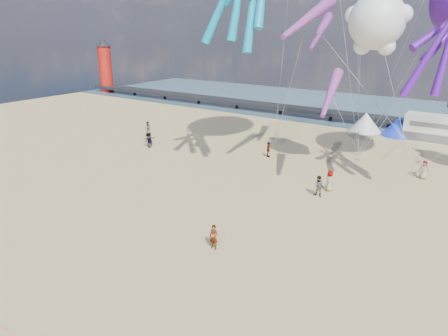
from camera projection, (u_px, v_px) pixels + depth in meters
ground at (161, 307)px, 18.91m from camera, size 120.00×120.00×0.00m
water at (406, 113)px, 61.68m from camera, size 120.00×120.00×0.00m
pier at (217, 100)px, 67.75m from camera, size 60.00×3.00×0.50m
lighthouse at (106, 69)px, 81.53m from camera, size 2.60×2.60×9.00m
motorhome_0 at (436, 128)px, 46.32m from camera, size 6.60×2.50×3.00m
tent_white at (365, 122)px, 50.69m from camera, size 4.00×4.00×2.40m
tent_blue at (399, 126)px, 48.56m from camera, size 4.00×4.00×2.40m
standing_person at (214, 237)px, 23.64m from camera, size 0.59×0.41×1.54m
beachgoer_0 at (330, 181)px, 32.10m from camera, size 0.52×0.69×1.73m
beachgoer_1 at (319, 187)px, 30.97m from camera, size 0.86×0.58×1.71m
beachgoer_2 at (149, 141)px, 43.78m from camera, size 0.85×0.71×1.57m
beachgoer_3 at (268, 150)px, 40.66m from camera, size 0.90×1.14×1.54m
beachgoer_4 at (149, 139)px, 44.48m from camera, size 0.79×0.95×1.52m
beachgoer_6 at (424, 170)px, 34.67m from camera, size 0.65×0.46×1.66m
beachgoer_7 at (148, 128)px, 48.90m from camera, size 0.97×0.81×1.71m
sandbag_a at (275, 144)px, 45.16m from camera, size 0.50×0.35×0.22m
sandbag_b at (357, 159)px, 39.81m from camera, size 0.50×0.35×0.22m
sandbag_c at (412, 174)px, 35.84m from camera, size 0.50×0.35×0.22m
sandbag_d at (422, 162)px, 39.07m from camera, size 0.50×0.35×0.22m
sandbag_e at (358, 154)px, 41.48m from camera, size 0.50×0.35×0.22m
kite_panda at (377, 21)px, 29.71m from camera, size 6.54×6.39×7.13m
windsock_left at (308, 18)px, 31.05m from camera, size 1.65×8.02×7.96m
windsock_mid at (320, 32)px, 36.64m from camera, size 1.91×6.63×6.56m
windsock_right at (331, 93)px, 30.00m from camera, size 1.78×5.54×5.46m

